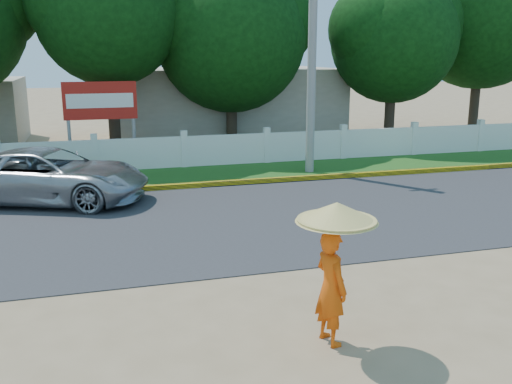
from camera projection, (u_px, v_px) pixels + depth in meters
ground at (289, 295)px, 9.52m from camera, size 120.00×120.00×0.00m
road at (228, 220)px, 13.72m from camera, size 60.00×7.00×0.02m
grass_verge at (192, 175)px, 18.62m from camera, size 60.00×3.50×0.03m
curb at (201, 185)px, 17.02m from camera, size 40.00×0.18×0.16m
fence at (184, 152)px, 19.85m from camera, size 40.00×0.10×1.10m
building_near at (225, 103)px, 26.74m from camera, size 10.00×6.00×3.20m
utility_pole at (312, 61)px, 18.30m from camera, size 0.28×0.28×7.34m
vehicle at (50, 176)px, 15.23m from camera, size 5.72×4.14×1.45m
monk_with_parasol at (334, 253)px, 7.69m from camera, size 1.11×1.11×2.02m
billboard at (100, 105)px, 19.78m from camera, size 2.50×0.13×2.95m
tree_row at (193, 24)px, 22.05m from camera, size 34.38×7.68×8.91m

